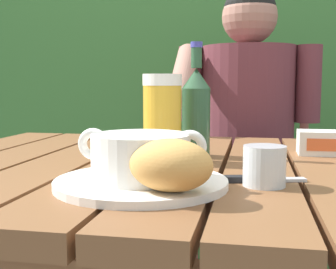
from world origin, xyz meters
name	(u,v)px	position (x,y,z in m)	size (l,w,h in m)	color
dining_table	(190,212)	(0.00, 0.00, 0.65)	(1.18, 0.89, 0.75)	brown
hedge_backdrop	(244,42)	(0.06, 1.66, 1.13)	(2.91, 0.89, 2.34)	#376931
chair_near_diner	(247,191)	(0.10, 0.89, 0.49)	(0.49, 0.48, 1.03)	brown
person_eating	(246,135)	(0.10, 0.69, 0.73)	(0.48, 0.47, 1.25)	brown
serving_plate	(141,183)	(-0.05, -0.22, 0.76)	(0.27, 0.27, 0.01)	white
soup_bowl	(141,155)	(-0.05, -0.22, 0.80)	(0.20, 0.15, 0.08)	white
bread_roll	(171,165)	(0.01, -0.29, 0.80)	(0.13, 0.11, 0.07)	#D0944A
beer_glass	(162,118)	(-0.06, 0.01, 0.84)	(0.08, 0.08, 0.18)	gold
beer_bottle	(195,110)	(0.00, 0.08, 0.85)	(0.06, 0.06, 0.25)	#2C5133
water_glass_small	(264,166)	(0.14, -0.18, 0.78)	(0.07, 0.07, 0.06)	silver
butter_tub	(321,143)	(0.27, 0.16, 0.78)	(0.10, 0.08, 0.05)	white
table_knife	(242,180)	(0.11, -0.16, 0.76)	(0.17, 0.06, 0.01)	silver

